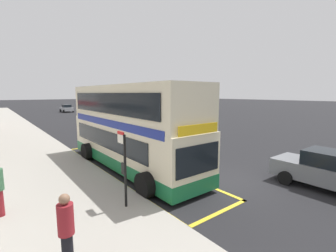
# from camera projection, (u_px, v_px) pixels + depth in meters

# --- Properties ---
(ground_plane) EXTENTS (260.00, 260.00, 0.00)m
(ground_plane) POSITION_uv_depth(u_px,v_px,m) (57.00, 120.00, 35.51)
(ground_plane) COLOR black
(pavement_near) EXTENTS (6.00, 76.00, 0.14)m
(pavement_near) POSITION_uv_depth(u_px,v_px,m) (1.00, 123.00, 31.24)
(pavement_near) COLOR #A39E93
(pavement_near) RESTS_ON ground
(double_decker_bus) EXTENTS (3.17, 10.33, 4.40)m
(double_decker_bus) POSITION_uv_depth(u_px,v_px,m) (129.00, 130.00, 12.38)
(double_decker_bus) COLOR beige
(double_decker_bus) RESTS_ON ground
(bus_bay_markings) EXTENTS (3.02, 12.48, 0.01)m
(bus_bay_markings) POSITION_uv_depth(u_px,v_px,m) (130.00, 167.00, 12.61)
(bus_bay_markings) COLOR yellow
(bus_bay_markings) RESTS_ON ground
(bus_stop_sign) EXTENTS (0.09, 0.51, 2.57)m
(bus_stop_sign) POSITION_uv_depth(u_px,v_px,m) (124.00, 163.00, 7.82)
(bus_stop_sign) COLOR black
(bus_stop_sign) RESTS_ON pavement_near
(parked_car_grey_kerbside) EXTENTS (2.09, 4.20, 1.62)m
(parked_car_grey_kerbside) POSITION_uv_depth(u_px,v_px,m) (329.00, 171.00, 9.65)
(parked_car_grey_kerbside) COLOR slate
(parked_car_grey_kerbside) RESTS_ON ground
(parked_car_teal_distant) EXTENTS (2.09, 4.20, 1.62)m
(parked_car_teal_distant) POSITION_uv_depth(u_px,v_px,m) (122.00, 124.00, 24.02)
(parked_car_teal_distant) COLOR #196066
(parked_car_teal_distant) RESTS_ON ground
(parked_car_silver_ahead) EXTENTS (2.09, 4.20, 1.62)m
(parked_car_silver_ahead) POSITION_uv_depth(u_px,v_px,m) (67.00, 108.00, 49.46)
(parked_car_silver_ahead) COLOR #B2B5BA
(parked_car_silver_ahead) RESTS_ON ground
(pedestrian_waiting_near_sign) EXTENTS (0.34, 0.34, 1.76)m
(pedestrian_waiting_near_sign) POSITION_uv_depth(u_px,v_px,m) (66.00, 229.00, 4.96)
(pedestrian_waiting_near_sign) COLOR black
(pedestrian_waiting_near_sign) RESTS_ON pavement_near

